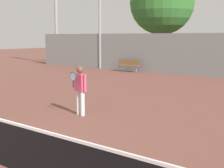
# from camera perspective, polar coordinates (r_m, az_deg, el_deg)

# --- Properties ---
(tennis_player) EXTENTS (0.59, 0.44, 1.63)m
(tennis_player) POSITION_cam_1_polar(r_m,az_deg,el_deg) (10.27, -5.87, -0.64)
(tennis_player) COLOR silver
(tennis_player) RESTS_ON ground_plane
(bench_courtside_far) EXTENTS (1.86, 0.40, 0.90)m
(bench_courtside_far) POSITION_cam_1_polar(r_m,az_deg,el_deg) (23.11, 3.06, 3.67)
(bench_courtside_far) COLOR brown
(bench_courtside_far) RESTS_ON ground_plane
(light_pole_near_left) EXTENTS (0.90, 0.60, 8.47)m
(light_pole_near_left) POSITION_cam_1_polar(r_m,az_deg,el_deg) (25.51, -2.24, 14.98)
(light_pole_near_left) COLOR #939399
(light_pole_near_left) RESTS_ON ground_plane
(light_pole_far_right) EXTENTS (0.90, 0.60, 8.65)m
(light_pole_far_right) POSITION_cam_1_polar(r_m,az_deg,el_deg) (29.59, -10.20, 13.07)
(light_pole_far_right) COLOR #939399
(light_pole_far_right) RESTS_ON ground_plane
(back_fence) EXTENTS (32.94, 0.06, 2.81)m
(back_fence) POSITION_cam_1_polar(r_m,az_deg,el_deg) (20.63, 19.80, 4.89)
(back_fence) COLOR gray
(back_fence) RESTS_ON ground_plane
(tree_dark_dense) EXTENTS (5.95, 5.95, 8.69)m
(tree_dark_dense) POSITION_cam_1_polar(r_m,az_deg,el_deg) (30.17, 9.13, 14.50)
(tree_dark_dense) COLOR brown
(tree_dark_dense) RESTS_ON ground_plane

